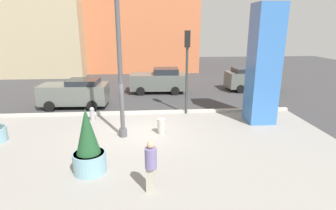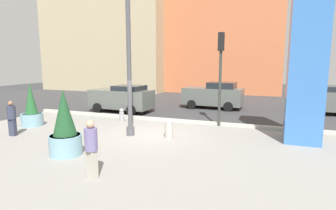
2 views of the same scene
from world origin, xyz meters
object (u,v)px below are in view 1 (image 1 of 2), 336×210
Objects in this scene: potted_plant_near_right at (88,146)px; car_curb_west at (159,80)px; pedestrian_crossing at (151,164)px; art_pillar_blue at (264,65)px; concrete_bollard at (161,126)px; traffic_light_corner at (187,59)px; car_curb_east at (251,79)px; lamp_post at (119,56)px; car_passing_lane at (75,93)px; fire_hydrant at (92,114)px.

potted_plant_near_right is 12.25m from car_curb_west.
potted_plant_near_right is 2.54m from pedestrian_crossing.
art_pillar_blue is 6.12m from concrete_bollard.
traffic_light_corner reaches higher than car_curb_east.
traffic_light_corner is 6.07m from car_curb_west.
art_pillar_blue is at bearing 30.42° from potted_plant_near_right.
art_pillar_blue is 3.56× the size of pedestrian_crossing.
car_curb_west is (2.07, 8.73, -2.79)m from lamp_post.
traffic_light_corner is (3.42, 3.26, -0.54)m from lamp_post.
concrete_bollard is 11.71m from car_curb_east.
car_curb_east is at bearing 72.20° from art_pillar_blue.
art_pillar_blue is (7.13, 1.57, -0.70)m from lamp_post.
concrete_bollard is 0.18× the size of car_passing_lane.
lamp_post is at bearing -52.86° from fire_hydrant.
car_curb_west is (-5.06, 7.16, -2.09)m from art_pillar_blue.
fire_hydrant is (-0.95, 5.59, -0.62)m from potted_plant_near_right.
potted_plant_near_right is 0.56× the size of car_passing_lane.
car_passing_lane is at bearing 164.38° from traffic_light_corner.
pedestrian_crossing reaches higher than fire_hydrant.
car_curb_west reaches higher than car_passing_lane.
car_curb_west is at bearing 58.07° from fire_hydrant.
lamp_post is at bearing -136.36° from traffic_light_corner.
traffic_light_corner is 2.78× the size of pedestrian_crossing.
car_curb_east is 2.41× the size of pedestrian_crossing.
fire_hydrant is 1.00× the size of concrete_bollard.
car_curb_west is at bearing 125.23° from art_pillar_blue.
fire_hydrant is at bearing -60.80° from car_passing_lane.
car_curb_west is at bearing 33.37° from car_passing_lane.
art_pillar_blue is at bearing -107.80° from car_curb_east.
car_curb_east is (11.36, 6.54, 0.56)m from fire_hydrant.
car_curb_west is (-1.35, 5.48, -2.25)m from traffic_light_corner.
art_pillar_blue is 1.45× the size of car_passing_lane.
car_curb_east reaches higher than car_passing_lane.
pedestrian_crossing is (-5.91, -6.11, -2.09)m from art_pillar_blue.
traffic_light_corner is (-3.71, 1.69, 0.16)m from art_pillar_blue.
car_passing_lane is at bearing -146.63° from car_curb_west.
concrete_bollard is (2.69, 3.34, -0.61)m from potted_plant_near_right.
fire_hydrant is (-8.98, 0.87, -2.66)m from art_pillar_blue.
fire_hydrant is 0.16× the size of traffic_light_corner.
potted_plant_near_right is 0.55× the size of car_curb_west.
lamp_post is at bearing -173.87° from concrete_bollard.
art_pillar_blue is at bearing -54.77° from car_curb_west.
concrete_bollard is at bearing 6.13° from lamp_post.
pedestrian_crossing is (1.21, -4.54, -2.78)m from lamp_post.
concrete_bollard is (-5.34, -1.38, -2.66)m from art_pillar_blue.
lamp_post reaches higher than pedestrian_crossing.
car_passing_lane is at bearing 161.14° from art_pillar_blue.
potted_plant_near_right is at bearing -149.58° from art_pillar_blue.
car_curb_east reaches higher than fire_hydrant.
lamp_post is 9.40m from car_curb_west.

